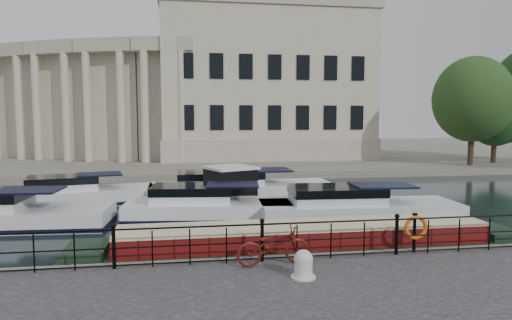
{
  "coord_description": "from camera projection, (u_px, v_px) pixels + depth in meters",
  "views": [
    {
      "loc": [
        -2.12,
        -14.52,
        4.57
      ],
      "look_at": [
        0.5,
        2.0,
        3.0
      ],
      "focal_mm": 32.0,
      "sensor_mm": 36.0,
      "label": 1
    }
  ],
  "objects": [
    {
      "name": "far_bank",
      "position": [
        202.0,
        154.0,
        53.36
      ],
      "size": [
        120.0,
        42.0,
        0.55
      ],
      "primitive_type": "cube",
      "color": "#6B665B",
      "rests_on": "ground_plane"
    },
    {
      "name": "narrowboat",
      "position": [
        305.0,
        249.0,
        14.55
      ],
      "size": [
        14.69,
        2.05,
        1.54
      ],
      "rotation": [
        0.0,
        0.0,
        0.01
      ],
      "color": "black",
      "rests_on": "ground_plane"
    },
    {
      "name": "bicycle",
      "position": [
        273.0,
        246.0,
        12.4
      ],
      "size": [
        2.13,
        0.96,
        1.08
      ],
      "primitive_type": "imported",
      "rotation": [
        0.0,
        0.0,
        1.69
      ],
      "color": "#4C130D",
      "rests_on": "near_quay"
    },
    {
      "name": "cabin_cruisers",
      "position": [
        186.0,
        204.0,
        22.22
      ],
      "size": [
        24.04,
        9.9,
        1.99
      ],
      "color": "silver",
      "rests_on": "ground_plane"
    },
    {
      "name": "life_ring_post",
      "position": [
        416.0,
        228.0,
        13.51
      ],
      "size": [
        0.73,
        0.19,
        1.19
      ],
      "color": "black",
      "rests_on": "near_quay"
    },
    {
      "name": "harbour_hut",
      "position": [
        230.0,
        189.0,
        23.03
      ],
      "size": [
        3.81,
        3.54,
        2.19
      ],
      "rotation": [
        0.0,
        0.0,
        0.41
      ],
      "color": "#6B665B",
      "rests_on": "ground_plane"
    },
    {
      "name": "ground_plane",
      "position": [
        251.0,
        256.0,
        15.04
      ],
      "size": [
        160.0,
        160.0,
        0.0
      ],
      "primitive_type": "plane",
      "color": "black",
      "rests_on": "ground"
    },
    {
      "name": "railing",
      "position": [
        262.0,
        238.0,
        12.71
      ],
      "size": [
        24.14,
        0.14,
        1.22
      ],
      "color": "black",
      "rests_on": "near_quay"
    },
    {
      "name": "civic_building",
      "position": [
        194.0,
        94.0,
        48.35
      ],
      "size": [
        53.55,
        31.84,
        16.85
      ],
      "color": "#ADA38C",
      "rests_on": "far_bank"
    },
    {
      "name": "trees",
      "position": [
        511.0,
        100.0,
        39.77
      ],
      "size": [
        14.4,
        9.07,
        10.42
      ],
      "color": "black",
      "rests_on": "far_bank"
    },
    {
      "name": "mooring_bollard",
      "position": [
        303.0,
        265.0,
        11.42
      ],
      "size": [
        0.64,
        0.64,
        0.72
      ],
      "color": "beige",
      "rests_on": "near_quay"
    }
  ]
}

